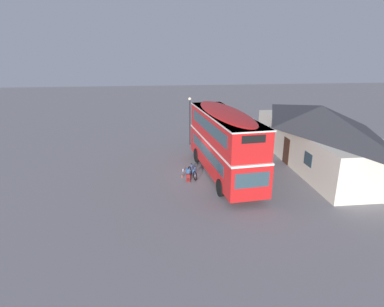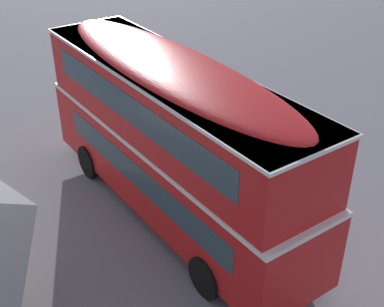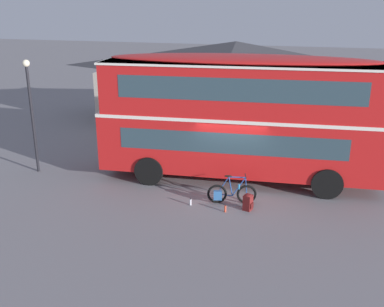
{
  "view_description": "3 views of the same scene",
  "coord_description": "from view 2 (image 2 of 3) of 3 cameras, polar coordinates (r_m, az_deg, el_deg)",
  "views": [
    {
      "loc": [
        20.92,
        -3.94,
        8.71
      ],
      "look_at": [
        -0.58,
        -1.34,
        1.53
      ],
      "focal_mm": 29.55,
      "sensor_mm": 36.0,
      "label": 1
    },
    {
      "loc": [
        -10.96,
        6.5,
        9.44
      ],
      "look_at": [
        -0.28,
        0.39,
        2.06
      ],
      "focal_mm": 48.0,
      "sensor_mm": 36.0,
      "label": 2
    },
    {
      "loc": [
        2.98,
        -15.13,
        6.5
      ],
      "look_at": [
        -1.28,
        -0.95,
        1.5
      ],
      "focal_mm": 41.53,
      "sensor_mm": 36.0,
      "label": 3
    }
  ],
  "objects": [
    {
      "name": "water_bottle_red_squeeze",
      "position": [
        16.93,
        6.61,
        -2.67
      ],
      "size": [
        0.07,
        0.07,
        0.26
      ],
      "color": "#D84C33",
      "rests_on": "ground"
    },
    {
      "name": "touring_bicycle",
      "position": [
        16.46,
        4.69,
        -2.59
      ],
      "size": [
        1.65,
        0.72,
        1.03
      ],
      "color": "black",
      "rests_on": "ground"
    },
    {
      "name": "backpack_on_ground",
      "position": [
        17.11,
        4.31,
        -1.44
      ],
      "size": [
        0.36,
        0.34,
        0.57
      ],
      "color": "maroon",
      "rests_on": "ground"
    },
    {
      "name": "water_bottle_clear_plastic",
      "position": [
        16.04,
        8.69,
        -5.01
      ],
      "size": [
        0.07,
        0.07,
        0.24
      ],
      "color": "silver",
      "rests_on": "ground"
    },
    {
      "name": "ground_plane",
      "position": [
        15.86,
        0.72,
        -5.57
      ],
      "size": [
        120.0,
        120.0,
        0.0
      ],
      "primitive_type": "plane",
      "color": "slate"
    },
    {
      "name": "double_decker_bus",
      "position": [
        14.12,
        -2.28,
        2.17
      ],
      "size": [
        10.63,
        3.51,
        4.79
      ],
      "color": "black",
      "rests_on": "ground"
    }
  ]
}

